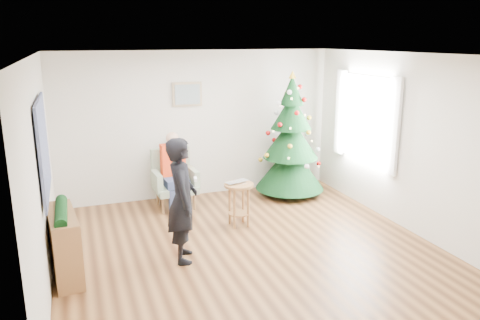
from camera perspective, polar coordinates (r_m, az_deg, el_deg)
name	(u,v)px	position (r m, az deg, el deg)	size (l,w,h in m)	color
floor	(248,249)	(6.51, 0.99, -10.75)	(5.00, 5.00, 0.00)	brown
ceiling	(249,54)	(5.89, 1.10, 12.76)	(5.00, 5.00, 0.00)	white
wall_back	(199,124)	(8.40, -5.08, 4.33)	(5.00, 5.00, 0.00)	silver
wall_front	(358,228)	(3.96, 14.22, -7.98)	(5.00, 5.00, 0.00)	silver
wall_left	(41,175)	(5.71, -23.11, -1.73)	(5.00, 5.00, 0.00)	silver
wall_right	(407,143)	(7.33, 19.64, 2.01)	(5.00, 5.00, 0.00)	silver
window_panel	(366,119)	(8.05, 15.11, 4.88)	(0.04, 1.30, 1.40)	white
curtains	(364,119)	(8.04, 14.94, 4.87)	(0.05, 1.75, 1.50)	white
christmas_tree	(291,140)	(8.46, 6.20, 2.40)	(1.25, 1.25, 2.25)	#3F2816
stool	(239,204)	(7.15, -0.14, -5.42)	(0.45, 0.45, 0.67)	brown
laptop	(239,183)	(7.04, -0.14, -2.81)	(0.37, 0.24, 0.03)	silver
armchair	(174,186)	(8.04, -8.00, -3.16)	(0.74, 0.68, 0.98)	gray
seated_person	(175,170)	(7.91, -7.97, -1.22)	(0.41, 0.58, 1.28)	navy
standing_man	(182,200)	(5.97, -7.06, -4.89)	(0.59, 0.39, 1.62)	black
game_controller	(195,179)	(5.90, -5.45, -2.34)	(0.04, 0.13, 0.04)	white
console	(64,245)	(6.05, -20.61, -9.64)	(0.30, 1.00, 0.80)	brown
garland	(61,212)	(5.90, -20.97, -5.91)	(0.14, 0.14, 0.90)	black
tapestry	(43,148)	(5.94, -22.84, 1.40)	(0.03, 1.50, 1.15)	black
framed_picture	(187,94)	(8.24, -6.45, 7.96)	(0.52, 0.05, 0.42)	tan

